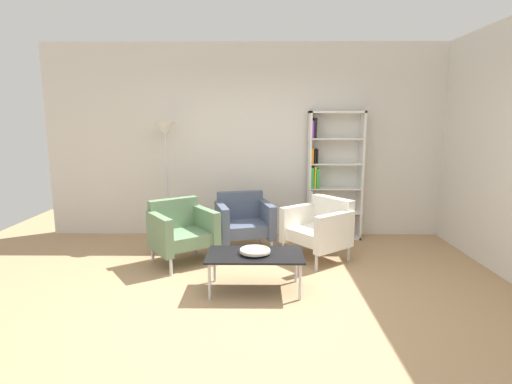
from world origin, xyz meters
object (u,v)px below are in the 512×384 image
object	(u,v)px
armchair_spare_guest	(320,227)
armchair_near_window	(181,230)
bookshelf_tall	(330,178)
decorative_bowl	(255,251)
armchair_corner_red	(244,221)
coffee_table_low	(255,257)
floor_lamp_torchiere	(165,143)

from	to	relation	value
armchair_spare_guest	armchair_near_window	size ratio (longest dim) A/B	1.00
bookshelf_tall	armchair_near_window	distance (m)	2.38
decorative_bowl	armchair_corner_red	bearing A→B (deg)	97.27
coffee_table_low	armchair_spare_guest	distance (m)	1.30
armchair_near_window	floor_lamp_torchiere	xyz separation A→B (m)	(-0.38, 0.94, 1.03)
decorative_bowl	armchair_spare_guest	xyz separation A→B (m)	(0.82, 1.01, -0.02)
decorative_bowl	armchair_corner_red	world-z (taller)	armchair_corner_red
bookshelf_tall	floor_lamp_torchiere	distance (m)	2.47
bookshelf_tall	decorative_bowl	world-z (taller)	bookshelf_tall
bookshelf_tall	floor_lamp_torchiere	xyz separation A→B (m)	(-2.41, -0.19, 0.53)
decorative_bowl	armchair_spare_guest	size ratio (longest dim) A/B	0.34
coffee_table_low	decorative_bowl	distance (m)	0.07
decorative_bowl	floor_lamp_torchiere	bearing A→B (deg)	126.02
armchair_corner_red	armchair_near_window	world-z (taller)	same
armchair_corner_red	floor_lamp_torchiere	distance (m)	1.60
decorative_bowl	armchair_corner_red	distance (m)	1.36
armchair_spare_guest	floor_lamp_torchiere	distance (m)	2.49
coffee_table_low	floor_lamp_torchiere	size ratio (longest dim) A/B	0.57
bookshelf_tall	coffee_table_low	bearing A→B (deg)	-118.95
coffee_table_low	armchair_near_window	xyz separation A→B (m)	(-0.93, 0.86, 0.05)
bookshelf_tall	armchair_near_window	size ratio (longest dim) A/B	2.01
coffee_table_low	floor_lamp_torchiere	bearing A→B (deg)	126.02
decorative_bowl	armchair_spare_guest	bearing A→B (deg)	50.94
bookshelf_tall	armchair_corner_red	bearing A→B (deg)	-153.49
bookshelf_tall	armchair_near_window	xyz separation A→B (m)	(-2.03, -1.13, -0.50)
decorative_bowl	coffee_table_low	bearing A→B (deg)	-88.21
decorative_bowl	armchair_corner_red	xyz separation A→B (m)	(-0.17, 1.35, -0.02)
bookshelf_tall	decorative_bowl	bearing A→B (deg)	-118.95
coffee_table_low	armchair_corner_red	distance (m)	1.36
floor_lamp_torchiere	decorative_bowl	bearing A→B (deg)	-53.98
decorative_bowl	armchair_near_window	world-z (taller)	armchair_near_window
armchair_near_window	floor_lamp_torchiere	distance (m)	1.45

